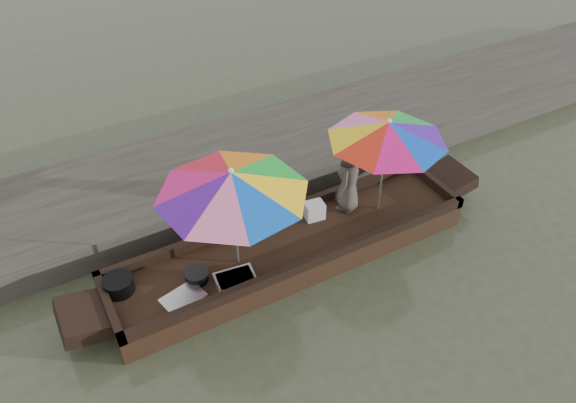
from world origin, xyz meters
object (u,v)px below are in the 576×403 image
cooking_pot (118,285)px  supply_bag (314,211)px  boat_hull (291,250)px  tray_scallop (183,299)px  umbrella_bow (235,218)px  vendor (349,178)px  umbrella_stern (383,166)px  charcoal_grill (197,276)px  tray_crayfish (235,280)px

cooking_pot → supply_bag: bearing=0.4°
boat_hull → tray_scallop: (-1.72, -0.29, 0.21)m
cooking_pot → umbrella_bow: (1.54, -0.27, 0.67)m
vendor → umbrella_bow: (-1.92, -0.25, 0.23)m
umbrella_stern → supply_bag: bearing=163.2°
boat_hull → supply_bag: supply_bag is taller
boat_hull → charcoal_grill: bearing=-178.2°
boat_hull → charcoal_grill: size_ratio=17.63×
tray_crayfish → vendor: vendor is taller
boat_hull → umbrella_bow: umbrella_bow is taller
cooking_pot → umbrella_bow: bearing=-9.8°
cooking_pot → tray_scallop: bearing=-40.3°
boat_hull → charcoal_grill: charcoal_grill is taller
tray_crayfish → vendor: (2.11, 0.57, 0.50)m
cooking_pot → charcoal_grill: 0.98m
vendor → umbrella_stern: umbrella_stern is taller
cooking_pot → tray_crayfish: bearing=-23.4°
vendor → umbrella_bow: umbrella_bow is taller
umbrella_bow → boat_hull: bearing=0.0°
supply_bag → boat_hull: bearing=-152.1°
charcoal_grill → umbrella_bow: umbrella_bow is taller
cooking_pot → vendor: (3.47, -0.01, 0.44)m
tray_crayfish → charcoal_grill: 0.51m
tray_crayfish → umbrella_bow: 0.82m
umbrella_stern → cooking_pot: bearing=176.1°
charcoal_grill → tray_scallop: bearing=-139.0°
cooking_pot → boat_hull: bearing=-6.4°
tray_crayfish → boat_hull: bearing=17.6°
charcoal_grill → vendor: bearing=6.7°
tray_crayfish → umbrella_stern: bearing=7.3°
supply_bag → vendor: 0.70m
supply_bag → cooking_pot: bearing=-179.6°
tray_crayfish → charcoal_grill: bearing=147.0°
tray_crayfish → supply_bag: bearing=21.3°
boat_hull → supply_bag: size_ratio=18.71×
umbrella_bow → cooking_pot: bearing=170.2°
charcoal_grill → umbrella_bow: (0.61, 0.05, 0.71)m
tray_scallop → charcoal_grill: charcoal_grill is taller
tray_scallop → charcoal_grill: bearing=41.0°
umbrella_stern → charcoal_grill: bearing=-179.1°
tray_crayfish → umbrella_stern: umbrella_stern is taller
tray_scallop → umbrella_bow: 1.20m
tray_crayfish → vendor: 2.24m
tray_scallop → umbrella_stern: 3.30m
umbrella_bow → charcoal_grill: bearing=-175.8°
tray_crayfish → tray_scallop: 0.70m
boat_hull → vendor: bearing=13.0°
boat_hull → tray_crayfish: bearing=-162.4°
boat_hull → cooking_pot: size_ratio=13.48×
supply_bag → vendor: (0.56, -0.03, 0.42)m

